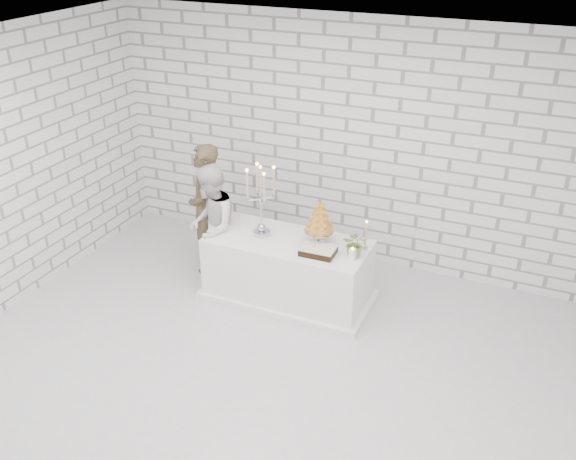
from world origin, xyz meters
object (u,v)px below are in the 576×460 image
Objects in this scene: bride at (212,226)px; candelabra at (261,201)px; croquembouche at (319,223)px; groom at (205,209)px; cake_table at (288,270)px.

bride is 0.76m from candelabra.
bride is 1.78× the size of candelabra.
candelabra reaches higher than croquembouche.
groom is 1.93× the size of candelabra.
groom is 1.54m from croquembouche.
groom is at bearing 168.64° from cake_table.
candelabra is 1.64× the size of croquembouche.
candelabra is at bearing -179.89° from cake_table.
groom reaches higher than candelabra.
bride reaches higher than croquembouche.
groom reaches higher than croquembouche.
cake_table is 0.85m from candelabra.
bride is at bearing 19.04° from groom.
cake_table is 0.72m from croquembouche.
croquembouche is at bearing 6.36° from candelabra.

